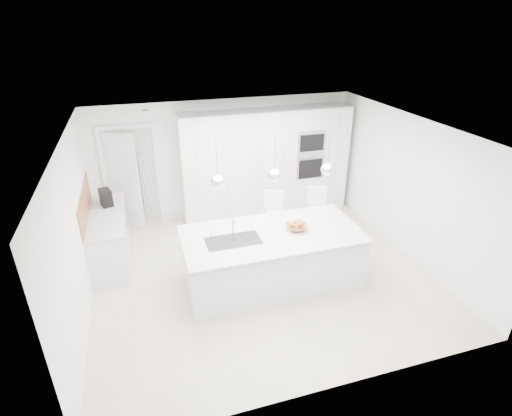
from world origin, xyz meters
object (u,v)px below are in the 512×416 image
object	(u,v)px
fruit_bowl	(297,227)
bar_stool_left	(276,222)
bar_stool_right	(319,218)
island_base	(273,260)
espresso_machine	(106,197)

from	to	relation	value
fruit_bowl	bar_stool_left	bearing A→B (deg)	91.48
bar_stool_left	bar_stool_right	size ratio (longest dim) A/B	1.00
island_base	fruit_bowl	bearing A→B (deg)	6.81
bar_stool_right	bar_stool_left	bearing A→B (deg)	-166.42
bar_stool_right	espresso_machine	bearing A→B (deg)	-177.45
island_base	fruit_bowl	size ratio (longest dim) A/B	8.32
fruit_bowl	espresso_machine	bearing A→B (deg)	147.84
bar_stool_right	island_base	bearing A→B (deg)	-126.36
bar_stool_left	bar_stool_right	world-z (taller)	bar_stool_right
fruit_bowl	bar_stool_right	size ratio (longest dim) A/B	0.29
espresso_machine	bar_stool_right	xyz separation A→B (m)	(3.75, -1.01, -0.48)
island_base	espresso_machine	xyz separation A→B (m)	(-2.53, 1.90, 0.62)
island_base	bar_stool_left	world-z (taller)	bar_stool_left
espresso_machine	bar_stool_left	distance (m)	3.11
island_base	bar_stool_left	xyz separation A→B (m)	(0.39, 0.95, 0.14)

